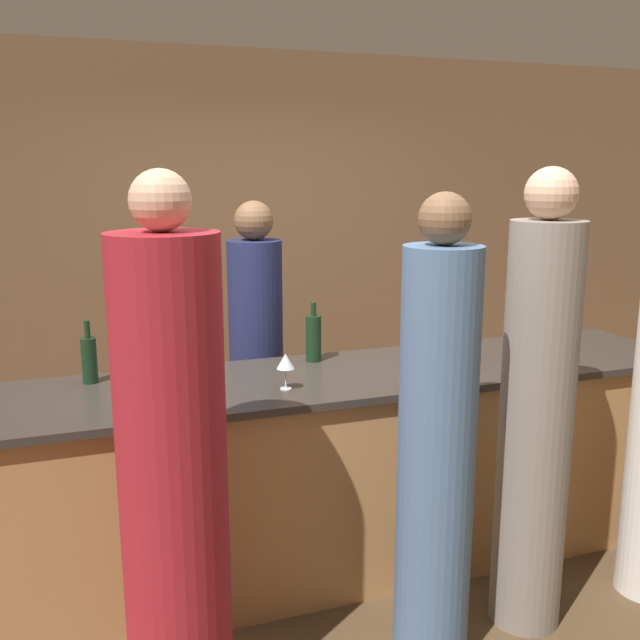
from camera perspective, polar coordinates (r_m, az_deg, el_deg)
The scene contains 13 objects.
ground_plane at distance 3.88m, azimuth 1.98°, elevation -18.66°, with size 14.00×14.00×0.00m, color #4C3823.
back_wall at distance 5.30m, azimuth -5.93°, elevation 5.73°, with size 8.00×0.06×2.80m.
bar_counter at distance 3.65m, azimuth 2.04°, elevation -11.83°, with size 3.63×0.79×1.01m.
bartender at distance 4.17m, azimuth -5.10°, elevation -3.72°, with size 0.31×0.31×1.81m.
guest_0 at distance 2.60m, azimuth -11.66°, elevation -12.35°, with size 0.38×0.38×1.99m.
guest_2 at distance 2.88m, azimuth 9.29°, elevation -10.28°, with size 0.31×0.31×1.90m.
guest_3 at distance 3.18m, azimuth 16.90°, elevation -7.57°, with size 0.31×0.31×1.99m.
wine_bottle_0 at distance 3.65m, azimuth -0.52°, elevation -1.41°, with size 0.08×0.08×0.31m.
wine_bottle_1 at distance 3.77m, azimuth 11.38°, elevation -1.37°, with size 0.07×0.07×0.30m.
wine_bottle_2 at distance 3.46m, azimuth -17.98°, elevation -2.98°, with size 0.07×0.07×0.30m.
wine_glass_0 at distance 3.40m, azimuth 9.15°, elevation -2.55°, with size 0.08×0.08×0.16m.
wine_glass_1 at distance 3.24m, azimuth 7.01°, elevation -3.46°, with size 0.06×0.06×0.16m.
wine_glass_2 at distance 3.19m, azimuth -2.77°, elevation -3.39°, with size 0.08×0.08×0.17m.
Camera 1 is at (-1.23, -3.10, 1.99)m, focal length 40.00 mm.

